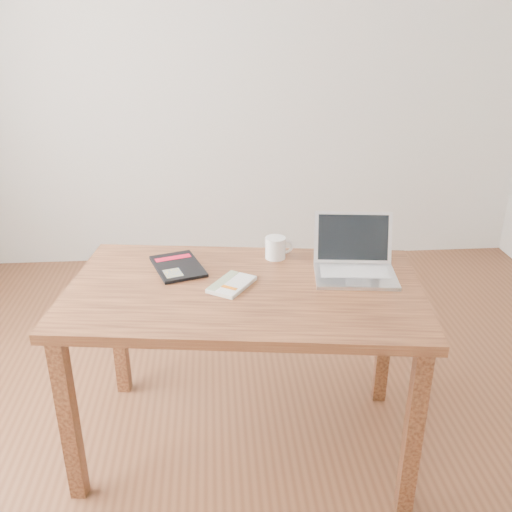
{
  "coord_description": "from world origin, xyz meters",
  "views": [
    {
      "loc": [
        -0.21,
        -1.94,
        1.74
      ],
      "look_at": [
        -0.06,
        0.07,
        0.85
      ],
      "focal_mm": 40.0,
      "sensor_mm": 36.0,
      "label": 1
    }
  ],
  "objects": [
    {
      "name": "coffee_mug",
      "position": [
        0.04,
        0.27,
        0.8
      ],
      "size": [
        0.12,
        0.09,
        0.09
      ],
      "rotation": [
        0.0,
        0.0,
        0.21
      ],
      "color": "white",
      "rests_on": "desk"
    },
    {
      "name": "room",
      "position": [
        -0.07,
        0.0,
        1.36
      ],
      "size": [
        4.04,
        4.04,
        2.7
      ],
      "color": "brown",
      "rests_on": "ground"
    },
    {
      "name": "laptop",
      "position": [
        0.34,
        0.1,
        0.8
      ],
      "size": [
        0.35,
        0.33,
        0.22
      ],
      "rotation": [
        0.0,
        0.0,
        -0.11
      ],
      "color": "silver",
      "rests_on": "desk"
    },
    {
      "name": "white_guidebook",
      "position": [
        -0.15,
        0.02,
        0.76
      ],
      "size": [
        0.2,
        0.23,
        0.02
      ],
      "rotation": [
        0.0,
        0.0,
        -0.57
      ],
      "color": "silver",
      "rests_on": "desk"
    },
    {
      "name": "black_guidebook",
      "position": [
        -0.37,
        0.2,
        0.76
      ],
      "size": [
        0.25,
        0.31,
        0.01
      ],
      "rotation": [
        0.0,
        0.0,
        0.32
      ],
      "color": "black",
      "rests_on": "desk"
    },
    {
      "name": "desk",
      "position": [
        -0.11,
        0.01,
        0.66
      ],
      "size": [
        1.45,
        0.95,
        0.75
      ],
      "rotation": [
        0.0,
        0.0,
        -0.13
      ],
      "color": "#59301A",
      "rests_on": "ground"
    }
  ]
}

